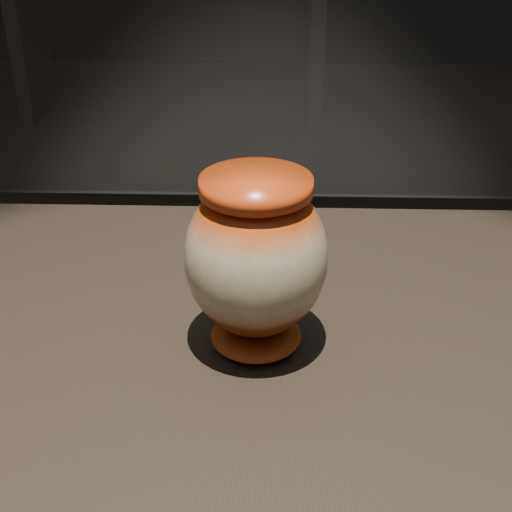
{
  "coord_description": "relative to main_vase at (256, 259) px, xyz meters",
  "views": [
    {
      "loc": [
        0.19,
        -0.62,
        1.38
      ],
      "look_at": [
        0.17,
        0.03,
        1.01
      ],
      "focal_mm": 50.0,
      "sensor_mm": 36.0,
      "label": 1
    }
  ],
  "objects": [
    {
      "name": "back_shelf",
      "position": [
        -0.61,
        3.62,
        -0.37
      ],
      "size": [
        2.0,
        0.6,
        0.9
      ],
      "color": "black",
      "rests_on": "ground"
    },
    {
      "name": "main_vase",
      "position": [
        0.0,
        0.0,
        0.0
      ],
      "size": [
        0.18,
        0.18,
        0.2
      ],
      "rotation": [
        0.0,
        0.0,
        0.19
      ],
      "color": "#682709",
      "rests_on": "display_plinth"
    }
  ]
}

